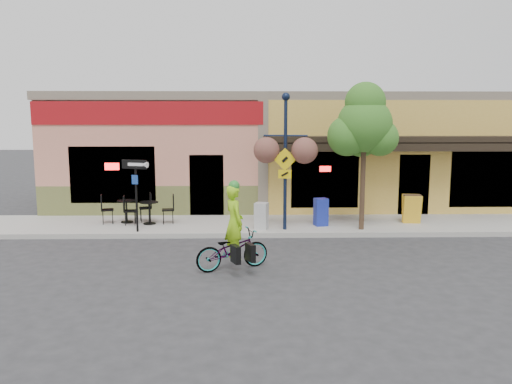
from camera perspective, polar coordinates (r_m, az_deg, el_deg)
The scene contains 14 objects.
ground at distance 14.65m, azimuth 5.21°, elevation -5.69°, with size 90.00×90.00×0.00m, color #2D2D30.
sidewalk at distance 16.57m, azimuth 4.44°, elevation -3.77°, with size 24.00×3.00×0.15m, color #9E9B93.
curb at distance 15.16m, azimuth 4.99°, elevation -4.92°, with size 24.00×0.12×0.15m, color #A8A59E.
building at distance 21.72m, azimuth 3.07°, elevation 4.90°, with size 18.20×8.20×4.50m, color tan, non-canonical shape.
bicycle at distance 11.90m, azimuth -2.72°, elevation -6.62°, with size 0.63×1.80×0.95m, color maroon.
cyclist_rider at distance 11.80m, azimuth -2.49°, elevation -4.68°, with size 0.65×0.42×1.77m, color #94D716.
lamp_post at distance 15.24m, azimuth 3.37°, elevation 3.44°, with size 1.34×0.53×4.19m, color #101A33, non-canonical shape.
one_way_sign at distance 15.45m, azimuth -13.51°, elevation -0.44°, with size 0.84×0.18×2.20m, color black, non-canonical shape.
cafe_set_left at distance 17.01m, azimuth -14.58°, elevation -1.78°, with size 1.62×0.81×0.97m, color black, non-canonical shape.
cafe_set_right at distance 16.58m, azimuth -12.11°, elevation -1.97°, with size 1.61×0.80×0.96m, color black, non-canonical shape.
newspaper_box_blue at distance 16.13m, azimuth 7.43°, elevation -2.28°, with size 0.40×0.35×0.88m, color #1A2A9D, non-canonical shape.
newspaper_box_grey at distance 15.51m, azimuth 0.62°, elevation -2.75°, with size 0.38×0.35×0.82m, color #B3B3B3, non-canonical shape.
street_tree at distance 15.57m, azimuth 12.19°, elevation 4.04°, with size 1.78×1.78×4.56m, color #3D7A26, non-canonical shape.
sandwich_board at distance 17.01m, azimuth 17.47°, elevation -1.94°, with size 0.57×0.42×0.94m, color yellow, non-canonical shape.
Camera 1 is at (-1.64, -14.12, 3.54)m, focal length 35.00 mm.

